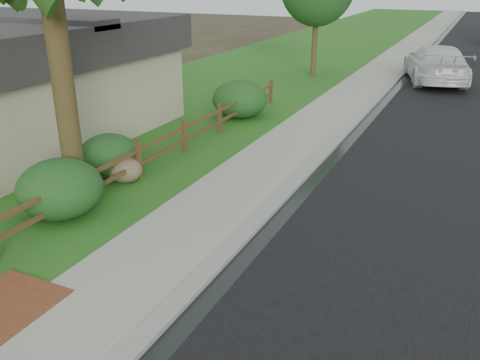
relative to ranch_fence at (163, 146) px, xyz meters
The scene contains 12 objects.
ground 7.37m from the ranch_fence, 60.64° to the right, with size 120.00×120.00×0.00m, color #382E1E.
curb 28.88m from the ranch_fence, 82.04° to the left, with size 0.40×90.00×0.12m, color gray.
wet_gutter 28.94m from the ranch_fence, 81.35° to the left, with size 0.50×90.00×0.00m, color black.
sidewalk 28.73m from the ranch_fence, 84.61° to the left, with size 2.20×90.00×0.10m, color #9E988A.
grass_strip 28.62m from the ranch_fence, 88.40° to the left, with size 1.60×90.00×0.06m, color #225F1B.
lawn_near 28.94m from the ranch_fence, 98.75° to the left, with size 9.00×90.00×0.04m, color #225F1B.
ranch_fence is the anchor object (origin of this frame).
white_suv 17.65m from the ranch_fence, 70.54° to the left, with size 2.65×6.52×1.89m, color white.
boulder 1.55m from the ranch_fence, 101.29° to the right, with size 1.09×0.82×0.73m, color brown.
shrub_b 3.84m from the ranch_fence, 94.48° to the right, with size 1.97×1.97×1.38m, color #174019.
shrub_c 1.60m from the ranch_fence, 125.34° to the right, with size 1.67×1.67×1.21m, color #174019.
shrub_d 5.92m from the ranch_fence, 92.91° to the left, with size 2.16×2.16×1.47m, color #174019.
Camera 1 is at (4.51, -5.41, 5.34)m, focal length 38.00 mm.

